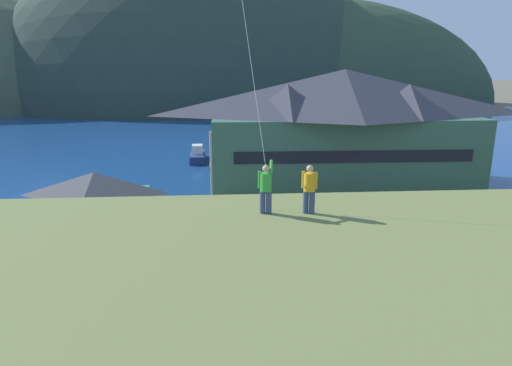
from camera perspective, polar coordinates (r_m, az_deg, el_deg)
ground_plane at (r=24.95m, az=-1.34°, el=-14.01°), size 600.00×600.00×0.00m
parking_lot_pad at (r=29.40m, az=-1.80°, el=-9.20°), size 40.00×20.00×0.10m
bay_water at (r=82.70m, az=-3.30°, el=6.56°), size 360.00×84.00×0.03m
far_hill_east_peak at (r=136.61m, az=-7.77°, el=9.77°), size 117.49×74.23×87.32m
far_hill_center_saddle at (r=140.24m, az=-0.46°, el=10.04°), size 141.61×48.37×60.10m
far_hill_far_shoulder at (r=135.57m, az=6.82°, el=9.77°), size 109.14×52.96×59.95m
harbor_lodge at (r=45.87m, az=11.00°, el=7.23°), size 27.47×11.17×11.52m
storage_shed_near_lot at (r=31.15m, az=-19.51°, el=-3.33°), size 6.83×4.69×5.34m
wharf_dock at (r=57.44m, az=-4.18°, el=3.15°), size 3.20×12.55×0.70m
moored_boat_wharfside at (r=57.59m, az=-7.40°, el=3.47°), size 1.96×5.77×2.16m
parked_car_mid_row_near at (r=24.12m, az=-0.83°, el=-12.21°), size 4.24×2.13×1.82m
parked_car_corner_spot at (r=25.53m, az=-19.09°, el=-11.49°), size 4.25×2.14×1.82m
parked_car_mid_row_center at (r=30.50m, az=12.70°, el=-6.59°), size 4.24×2.13×1.82m
parked_car_back_row_right at (r=30.60m, az=-3.38°, el=-6.16°), size 4.35×2.37×1.82m
parked_car_lone_by_shed at (r=34.19m, az=26.27°, el=-5.45°), size 4.25×2.15×1.82m
parked_car_front_row_red at (r=29.66m, az=29.30°, el=-8.87°), size 4.35×2.35×1.82m
parked_car_front_row_end at (r=25.78m, az=17.31°, el=-11.06°), size 4.34×2.33×1.82m
parking_light_pole at (r=33.32m, az=-5.69°, el=1.25°), size 0.24×0.78×7.17m
person_kite_flyer at (r=15.65m, az=1.24°, el=-0.53°), size 0.56×0.64×1.86m
person_companion at (r=15.75m, az=6.78°, el=-0.59°), size 0.53×0.40×1.74m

